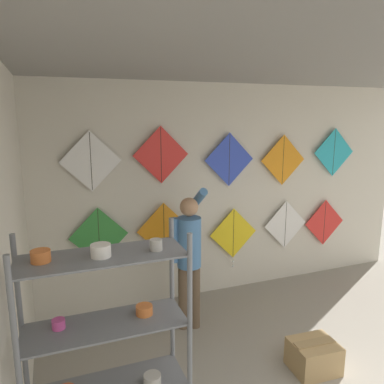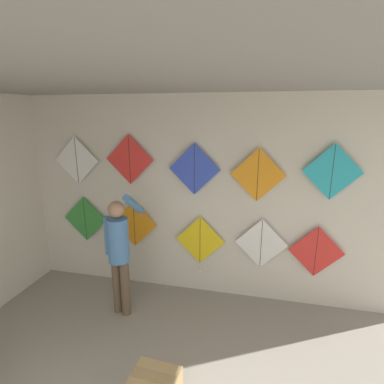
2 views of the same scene
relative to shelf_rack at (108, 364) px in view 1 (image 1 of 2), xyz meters
The scene contains 16 objects.
back_panel 3.17m from the shelf_rack, 51.84° to the left, with size 5.73×0.06×2.80m, color beige.
left_panel 1.02m from the shelf_rack, 126.47° to the left, with size 0.06×4.19×2.80m, color beige.
ceiling_slab 2.78m from the shelf_rack, 21.01° to the left, with size 5.73×4.19×0.04m, color gray.
shelf_rack is the anchor object (origin of this frame).
shopkeeper 2.06m from the shelf_rack, 56.36° to the left, with size 0.40×0.53×1.63m.
cardboard_box 2.24m from the shelf_rack, 16.36° to the left, with size 0.45×0.39×0.30m.
kite_0 2.40m from the shelf_rack, 84.00° to the left, with size 0.70×0.01×0.70m.
kite_1 2.61m from the shelf_rack, 66.14° to the left, with size 0.70×0.01×0.70m.
kite_2 3.14m from the shelf_rack, 49.46° to the left, with size 0.70×0.04×0.83m.
kite_3 3.74m from the shelf_rack, 39.66° to the left, with size 0.70×0.01×0.70m.
kite_4 4.30m from the shelf_rack, 33.72° to the left, with size 0.70×0.01×0.70m.
kite_5 2.56m from the shelf_rack, 85.09° to the left, with size 0.70×0.01×0.70m.
kite_6 2.76m from the shelf_rack, 66.57° to the left, with size 0.70×0.01×0.70m.
kite_7 3.19m from the shelf_rack, 50.66° to the left, with size 0.70×0.01×0.70m.
kite_8 3.75m from the shelf_rack, 40.60° to the left, with size 0.70×0.01×0.70m.
kite_9 4.45m from the shelf_rack, 33.13° to the left, with size 0.70×0.01×0.70m.
Camera 1 is at (-2.17, -1.02, 2.40)m, focal length 35.00 mm.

